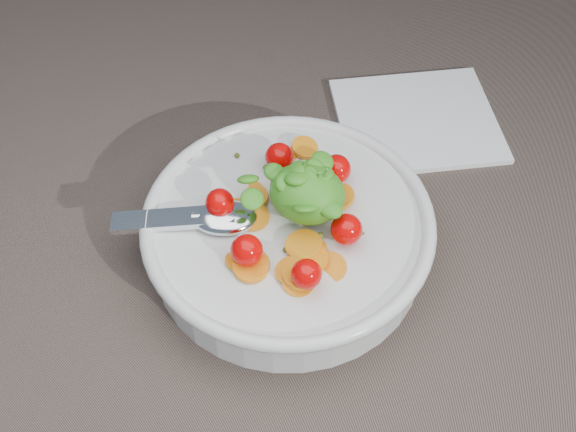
# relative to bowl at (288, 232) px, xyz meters

# --- Properties ---
(ground) EXTENTS (6.00, 6.00, 0.00)m
(ground) POSITION_rel_bowl_xyz_m (-0.00, 0.03, -0.03)
(ground) COLOR brown
(ground) RESTS_ON ground
(bowl) EXTENTS (0.26, 0.24, 0.10)m
(bowl) POSITION_rel_bowl_xyz_m (0.00, 0.00, 0.00)
(bowl) COLOR silver
(bowl) RESTS_ON ground
(napkin) EXTENTS (0.19, 0.19, 0.01)m
(napkin) POSITION_rel_bowl_xyz_m (0.08, 0.19, -0.03)
(napkin) COLOR white
(napkin) RESTS_ON ground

